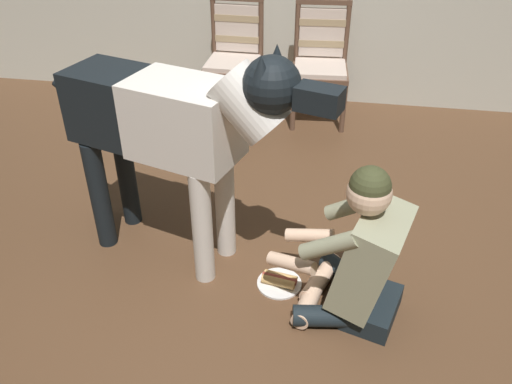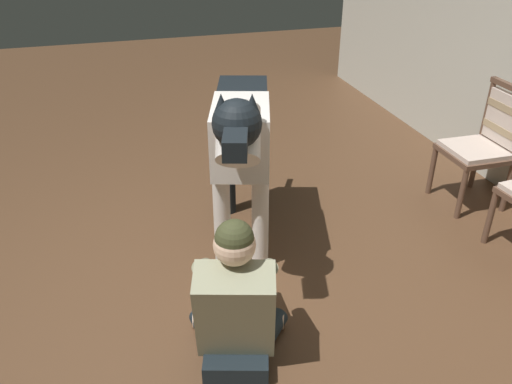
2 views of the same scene
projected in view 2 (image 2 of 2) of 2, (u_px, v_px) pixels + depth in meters
The scene contains 5 objects.
ground_plane at pixel (198, 297), 3.30m from camera, with size 14.20×14.20×0.00m, color brown.
dining_chair_left_of_pair at pixel (486, 140), 4.10m from camera, with size 0.47×0.47×0.98m.
person_sitting_on_floor at pixel (236, 305), 2.70m from camera, with size 0.73×0.59×0.87m.
large_dog at pixel (241, 138), 3.37m from camera, with size 1.62×0.64×1.33m.
hot_dog_on_plate at pixel (240, 300), 3.24m from camera, with size 0.25×0.25×0.06m.
Camera 2 is at (2.54, -0.36, 2.20)m, focal length 36.57 mm.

